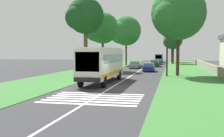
% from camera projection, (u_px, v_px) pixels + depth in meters
% --- Properties ---
extents(ground, '(160.00, 160.00, 0.00)m').
position_uv_depth(ground, '(111.00, 88.00, 25.55)').
color(ground, '#333335').
extents(grass_verge_left, '(120.00, 8.00, 0.04)m').
position_uv_depth(grass_verge_left, '(80.00, 73.00, 41.91)').
color(grass_verge_left, '#387533').
rests_on(grass_verge_left, ground).
extents(grass_verge_right, '(120.00, 8.00, 0.04)m').
position_uv_depth(grass_verge_right, '(192.00, 75.00, 38.45)').
color(grass_verge_right, '#387533').
rests_on(grass_verge_right, ground).
extents(centre_line, '(110.00, 0.16, 0.01)m').
position_uv_depth(centre_line, '(133.00, 74.00, 40.18)').
color(centre_line, silver).
rests_on(centre_line, ground).
extents(coach_bus, '(11.16, 2.62, 3.73)m').
position_uv_depth(coach_bus, '(103.00, 63.00, 29.51)').
color(coach_bus, silver).
rests_on(coach_bus, ground).
extents(zebra_crossing, '(4.95, 6.80, 0.01)m').
position_uv_depth(zebra_crossing, '(94.00, 98.00, 19.76)').
color(zebra_crossing, silver).
rests_on(zebra_crossing, ground).
extents(trailing_car_0, '(4.30, 1.78, 1.43)m').
position_uv_depth(trailing_car_0, '(149.00, 67.00, 46.07)').
color(trailing_car_0, navy).
rests_on(trailing_car_0, ground).
extents(trailing_car_1, '(4.30, 1.78, 1.43)m').
position_uv_depth(trailing_car_1, '(135.00, 65.00, 54.53)').
color(trailing_car_1, gray).
rests_on(trailing_car_1, ground).
extents(trailing_car_2, '(4.30, 1.78, 1.43)m').
position_uv_depth(trailing_car_2, '(155.00, 63.00, 62.72)').
color(trailing_car_2, '#145933').
rests_on(trailing_car_2, ground).
extents(trailing_car_3, '(4.30, 1.78, 1.43)m').
position_uv_depth(trailing_car_3, '(158.00, 62.00, 70.75)').
color(trailing_car_3, '#145933').
rests_on(trailing_car_3, ground).
extents(trailing_minibus_0, '(6.00, 2.14, 2.53)m').
position_uv_depth(trailing_minibus_0, '(159.00, 57.00, 81.74)').
color(trailing_minibus_0, teal).
rests_on(trailing_minibus_0, ground).
extents(roadside_tree_left_0, '(9.03, 7.27, 11.83)m').
position_uv_depth(roadside_tree_left_0, '(125.00, 32.00, 66.45)').
color(roadside_tree_left_0, '#4C3826').
rests_on(roadside_tree_left_0, grass_verge_left).
extents(roadside_tree_left_1, '(6.99, 5.52, 10.06)m').
position_uv_depth(roadside_tree_left_1, '(102.00, 29.00, 47.60)').
color(roadside_tree_left_1, '#3D2D1E').
rests_on(roadside_tree_left_1, grass_verge_left).
extents(roadside_tree_left_2, '(6.04, 5.03, 10.72)m').
position_uv_depth(roadside_tree_left_2, '(85.00, 17.00, 37.81)').
color(roadside_tree_left_2, brown).
rests_on(roadside_tree_left_2, grass_verge_left).
extents(roadside_tree_right_0, '(6.10, 5.00, 8.88)m').
position_uv_depth(roadside_tree_right_0, '(172.00, 41.00, 73.88)').
color(roadside_tree_right_0, '#3D2D1E').
rests_on(roadside_tree_right_0, grass_verge_right).
extents(roadside_tree_right_1, '(8.41, 7.40, 12.24)m').
position_uv_depth(roadside_tree_right_1, '(177.00, 14.00, 37.47)').
color(roadside_tree_right_1, '#3D2D1E').
rests_on(roadside_tree_right_1, grass_verge_right).
extents(roadside_tree_right_2, '(6.29, 5.20, 9.16)m').
position_uv_depth(roadside_tree_right_2, '(171.00, 41.00, 84.24)').
color(roadside_tree_right_2, '#3D2D1E').
rests_on(roadside_tree_right_2, grass_verge_right).
extents(utility_pole, '(0.24, 1.40, 8.11)m').
position_uv_depth(utility_pole, '(167.00, 45.00, 36.58)').
color(utility_pole, '#473828').
rests_on(utility_pole, grass_verge_right).
extents(roadside_wall, '(70.00, 0.40, 1.29)m').
position_uv_depth(roadside_wall, '(212.00, 69.00, 42.57)').
color(roadside_wall, gray).
rests_on(roadside_wall, grass_verge_right).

